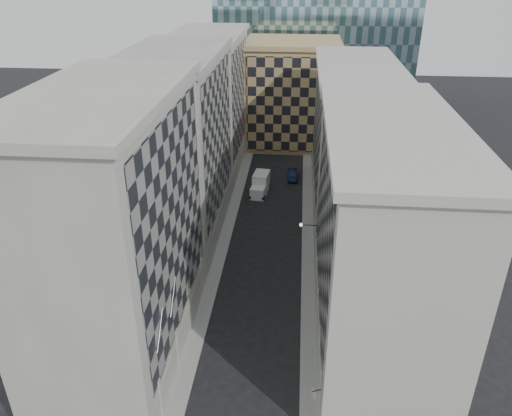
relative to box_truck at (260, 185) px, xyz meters
The scene contains 13 objects.
sidewalk_west 15.20m from the box_truck, 102.87° to the right, with size 1.50×100.00×0.15m, color gray.
sidewalk_east 16.45m from the box_truck, 64.25° to the right, with size 1.50×100.00×0.15m, color gray.
bldg_left_a 36.51m from the box_truck, 104.93° to the right, with size 10.80×22.80×23.70m.
bldg_left_b 17.90m from the box_truck, 127.41° to the right, with size 10.80×22.80×22.70m.
bldg_left_c 16.64m from the box_truck, 131.36° to the left, with size 10.80×22.80×21.70m.
bldg_right_a 33.63m from the box_truck, 66.81° to the right, with size 10.80×26.80×20.70m.
bldg_right_b 15.62m from the box_truck, 12.26° to the right, with size 10.80×28.80×19.70m.
tan_block 24.82m from the box_truck, 80.48° to the left, with size 16.80×14.80×18.80m.
flagpoles_left 39.56m from the box_truck, 95.93° to the right, with size 0.10×6.33×2.33m.
bracket_lamp 22.25m from the box_truck, 73.25° to the right, with size 1.98×0.36×0.36m.
box_truck is the anchor object (origin of this frame).
dark_car 7.30m from the box_truck, 49.49° to the left, with size 1.47×4.21×1.39m, color black.
shop_sign 42.48m from the box_truck, 80.09° to the right, with size 0.71×0.62×0.73m.
Camera 1 is at (3.54, -23.34, 32.36)m, focal length 35.00 mm.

